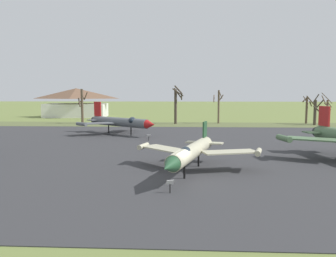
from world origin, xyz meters
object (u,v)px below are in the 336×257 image
at_px(info_placard_front_left, 149,137).
at_px(jet_fighter_rear_left, 191,152).
at_px(jet_fighter_front_left, 120,122).
at_px(visitor_building, 76,103).
at_px(info_placard_rear_left, 170,185).

bearing_deg(info_placard_front_left, jet_fighter_rear_left, -73.78).
bearing_deg(jet_fighter_front_left, info_placard_front_left, -53.05).
height_order(jet_fighter_rear_left, visitor_building, visitor_building).
relative_size(jet_fighter_front_left, info_placard_rear_left, 13.91).
relative_size(jet_fighter_rear_left, visitor_building, 0.70).
bearing_deg(jet_fighter_rear_left, jet_fighter_front_left, 112.55).
bearing_deg(visitor_building, jet_fighter_front_left, -63.92).
relative_size(jet_fighter_front_left, info_placard_front_left, 14.70).
relative_size(info_placard_front_left, jet_fighter_rear_left, 0.07).
bearing_deg(visitor_building, info_placard_front_left, -62.20).
xyz_separation_m(info_placard_front_left, info_placard_rear_left, (4.37, -26.64, 0.00)).
distance_m(jet_fighter_front_left, info_placard_front_left, 9.57).
bearing_deg(jet_fighter_front_left, jet_fighter_rear_left, -67.45).
bearing_deg(jet_fighter_rear_left, visitor_building, 114.75).
distance_m(jet_fighter_rear_left, info_placard_rear_left, 6.57).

